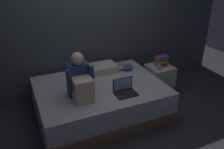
{
  "coord_description": "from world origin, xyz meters",
  "views": [
    {
      "loc": [
        -1.34,
        -2.73,
        2.28
      ],
      "look_at": [
        -0.08,
        0.1,
        0.78
      ],
      "focal_mm": 37.38,
      "sensor_mm": 36.0,
      "label": 1
    }
  ],
  "objects": [
    {
      "name": "ground_plane",
      "position": [
        0.0,
        0.0,
        0.0
      ],
      "size": [
        8.0,
        8.0,
        0.0
      ],
      "primitive_type": "plane",
      "color": "#2D2D33"
    },
    {
      "name": "nightstand",
      "position": [
        1.1,
        0.52,
        0.27
      ],
      "size": [
        0.44,
        0.46,
        0.53
      ],
      "color": "beige",
      "rests_on": "ground_plane"
    },
    {
      "name": "bed",
      "position": [
        -0.2,
        0.3,
        0.26
      ],
      "size": [
        2.0,
        1.5,
        0.53
      ],
      "color": "#7A6047",
      "rests_on": "ground_plane"
    },
    {
      "name": "mug",
      "position": [
        0.97,
        0.4,
        0.58
      ],
      "size": [
        0.08,
        0.08,
        0.09
      ],
      "primitive_type": "cylinder",
      "color": "#BCB2A3",
      "rests_on": "nightstand"
    },
    {
      "name": "person_sitting",
      "position": [
        -0.57,
        0.09,
        0.78
      ],
      "size": [
        0.39,
        0.44,
        0.66
      ],
      "color": "navy",
      "rests_on": "bed"
    },
    {
      "name": "book_stack",
      "position": [
        1.12,
        0.54,
        0.63
      ],
      "size": [
        0.23,
        0.17,
        0.19
      ],
      "color": "#9E2D28",
      "rests_on": "nightstand"
    },
    {
      "name": "pillow",
      "position": [
        -0.01,
        0.75,
        0.59
      ],
      "size": [
        0.56,
        0.36,
        0.13
      ],
      "primitive_type": "cube",
      "color": "beige",
      "rests_on": "bed"
    },
    {
      "name": "laptop",
      "position": [
        0.05,
        -0.08,
        0.58
      ],
      "size": [
        0.32,
        0.23,
        0.22
      ],
      "color": "black",
      "rests_on": "bed"
    },
    {
      "name": "clothes_pile",
      "position": [
        0.41,
        0.67,
        0.58
      ],
      "size": [
        0.28,
        0.27,
        0.11
      ],
      "color": "#3D4C8E",
      "rests_on": "bed"
    },
    {
      "name": "wall_back",
      "position": [
        0.0,
        1.2,
        1.35
      ],
      "size": [
        5.6,
        0.1,
        2.7
      ],
      "primitive_type": "cube",
      "color": "#424751",
      "rests_on": "ground_plane"
    }
  ]
}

